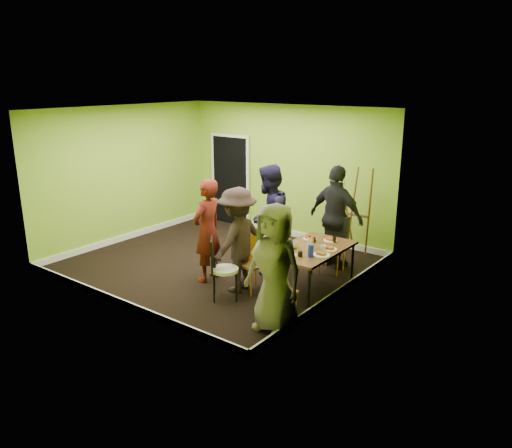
{
  "coord_description": "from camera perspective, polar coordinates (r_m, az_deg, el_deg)",
  "views": [
    {
      "loc": [
        5.81,
        -6.51,
        3.32
      ],
      "look_at": [
        0.91,
        0.0,
        0.92
      ],
      "focal_mm": 35.0,
      "sensor_mm": 36.0,
      "label": 1
    }
  ],
  "objects": [
    {
      "name": "chair_front_end",
      "position": [
        7.01,
        2.51,
        -7.34
      ],
      "size": [
        0.39,
        0.39,
        0.89
      ],
      "rotation": [
        0.0,
        0.0,
        -0.07
      ],
      "color": "orange",
      "rests_on": "ground"
    },
    {
      "name": "person_front_end",
      "position": [
        6.64,
        2.14,
        -5.07
      ],
      "size": [
        0.9,
        0.61,
        1.78
      ],
      "primitive_type": "imported",
      "rotation": [
        0.0,
        0.0,
        -0.05
      ],
      "color": "gray",
      "rests_on": "ground"
    },
    {
      "name": "chair_bentwood",
      "position": [
        7.72,
        -4.11,
        -4.73
      ],
      "size": [
        0.54,
        0.54,
        0.98
      ],
      "rotation": [
        0.0,
        0.0,
        -0.86
      ],
      "color": "black",
      "rests_on": "ground"
    },
    {
      "name": "chair_left_near",
      "position": [
        8.02,
        -0.66,
        -3.81
      ],
      "size": [
        0.5,
        0.5,
        0.98
      ],
      "rotation": [
        0.0,
        0.0,
        -1.86
      ],
      "color": "orange",
      "rests_on": "ground"
    },
    {
      "name": "person_left_near",
      "position": [
        7.91,
        -2.15,
        -1.83
      ],
      "size": [
        0.65,
        1.11,
        1.69
      ],
      "primitive_type": "imported",
      "rotation": [
        0.0,
        0.0,
        -1.55
      ],
      "color": "black",
      "rests_on": "ground"
    },
    {
      "name": "chair_back_end",
      "position": [
        8.93,
        9.14,
        -0.95
      ],
      "size": [
        0.46,
        0.52,
        0.97
      ],
      "rotation": [
        0.0,
        0.0,
        3.3
      ],
      "color": "orange",
      "rests_on": "ground"
    },
    {
      "name": "person_left_far",
      "position": [
        8.68,
        1.44,
        0.57
      ],
      "size": [
        0.91,
        1.06,
        1.91
      ],
      "primitive_type": "imported",
      "rotation": [
        0.0,
        0.0,
        -1.35
      ],
      "color": "#191536",
      "rests_on": "ground"
    },
    {
      "name": "dining_table",
      "position": [
        7.9,
        6.31,
        -3.1
      ],
      "size": [
        0.9,
        1.5,
        0.75
      ],
      "color": "black",
      "rests_on": "ground"
    },
    {
      "name": "glass_back",
      "position": [
        8.18,
        8.94,
        -1.74
      ],
      "size": [
        0.06,
        0.06,
        0.1
      ],
      "primitive_type": "cylinder",
      "color": "black",
      "rests_on": "dining_table"
    },
    {
      "name": "plate_near_left",
      "position": [
        8.31,
        6.16,
        -1.67
      ],
      "size": [
        0.23,
        0.23,
        0.01
      ],
      "primitive_type": "cylinder",
      "color": "white",
      "rests_on": "dining_table"
    },
    {
      "name": "cup_a",
      "position": [
        7.83,
        4.34,
        -2.41
      ],
      "size": [
        0.13,
        0.13,
        0.1
      ],
      "primitive_type": "imported",
      "color": "white",
      "rests_on": "dining_table"
    },
    {
      "name": "room_walls",
      "position": [
        9.08,
        -4.54,
        1.46
      ],
      "size": [
        5.04,
        4.54,
        2.82
      ],
      "color": "#8EB92F",
      "rests_on": "ground"
    },
    {
      "name": "easel",
      "position": [
        9.52,
        11.32,
        1.23
      ],
      "size": [
        0.72,
        0.67,
        1.79
      ],
      "color": "brown",
      "rests_on": "ground"
    },
    {
      "name": "thermos",
      "position": [
        7.81,
        6.11,
        -2.14
      ],
      "size": [
        0.06,
        0.06,
        0.19
      ],
      "primitive_type": "cylinder",
      "color": "white",
      "rests_on": "dining_table"
    },
    {
      "name": "glass_front",
      "position": [
        7.48,
        5.08,
        -3.39
      ],
      "size": [
        0.07,
        0.07,
        0.09
      ],
      "primitive_type": "cylinder",
      "color": "black",
      "rests_on": "dining_table"
    },
    {
      "name": "ground",
      "position": [
        9.33,
        -4.47,
        -4.49
      ],
      "size": [
        5.0,
        5.0,
        0.0
      ],
      "primitive_type": "plane",
      "color": "black",
      "rests_on": "ground"
    },
    {
      "name": "person_standing",
      "position": [
        8.34,
        -5.58,
        -0.74
      ],
      "size": [
        0.46,
        0.66,
        1.75
      ],
      "primitive_type": "imported",
      "rotation": [
        0.0,
        0.0,
        -1.51
      ],
      "color": "#58170F",
      "rests_on": "ground"
    },
    {
      "name": "person_back_end",
      "position": [
        8.98,
        9.14,
        0.75
      ],
      "size": [
        1.14,
        0.58,
        1.86
      ],
      "primitive_type": "imported",
      "rotation": [
        0.0,
        0.0,
        3.02
      ],
      "color": "black",
      "rests_on": "ground"
    },
    {
      "name": "blue_bottle",
      "position": [
        7.46,
        6.29,
        -3.06
      ],
      "size": [
        0.08,
        0.08,
        0.19
      ],
      "primitive_type": "cylinder",
      "color": "#1922BD",
      "rests_on": "dining_table"
    },
    {
      "name": "cup_b",
      "position": [
        7.78,
        7.68,
        -2.72
      ],
      "size": [
        0.09,
        0.09,
        0.08
      ],
      "primitive_type": "imported",
      "color": "white",
      "rests_on": "dining_table"
    },
    {
      "name": "glass_mid",
      "position": [
        8.14,
        6.66,
        -1.79
      ],
      "size": [
        0.06,
        0.06,
        0.09
      ],
      "primitive_type": "cylinder",
      "color": "black",
      "rests_on": "dining_table"
    },
    {
      "name": "plate_far_front",
      "position": [
        7.51,
        3.84,
        -3.58
      ],
      "size": [
        0.22,
        0.22,
        0.01
      ],
      "primitive_type": "cylinder",
      "color": "white",
      "rests_on": "dining_table"
    },
    {
      "name": "orange_bottle",
      "position": [
        8.13,
        6.55,
        -1.85
      ],
      "size": [
        0.04,
        0.04,
        0.08
      ],
      "primitive_type": "cylinder",
      "color": "orange",
      "rests_on": "dining_table"
    },
    {
      "name": "plate_wall_back",
      "position": [
        7.84,
        8.36,
        -2.86
      ],
      "size": [
        0.25,
        0.25,
        0.01
      ],
      "primitive_type": "cylinder",
      "color": "white",
      "rests_on": "dining_table"
    },
    {
      "name": "chair_left_far",
      "position": [
        8.65,
        1.93,
        -2.79
      ],
      "size": [
        0.41,
        0.41,
        0.85
      ],
      "rotation": [
        0.0,
        0.0,
        -1.37
      ],
      "color": "orange",
      "rests_on": "ground"
    },
    {
      "name": "plate_near_right",
      "position": [
        7.65,
        2.84,
        -3.19
      ],
      "size": [
        0.23,
        0.23,
        0.01
      ],
      "primitive_type": "cylinder",
      "color": "white",
      "rests_on": "dining_table"
    },
    {
      "name": "plate_far_back",
      "position": [
        8.26,
        8.48,
        -1.87
      ],
      "size": [
        0.22,
        0.22,
        0.01
      ],
      "primitive_type": "cylinder",
      "color": "white",
      "rests_on": "dining_table"
    },
    {
      "name": "plate_wall_front",
      "position": [
        7.57,
        7.46,
        -3.53
      ],
      "size": [
        0.27,
        0.27,
        0.01
      ],
      "primitive_type": "cylinder",
      "color": "white",
      "rests_on": "dining_table"
    }
  ]
}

